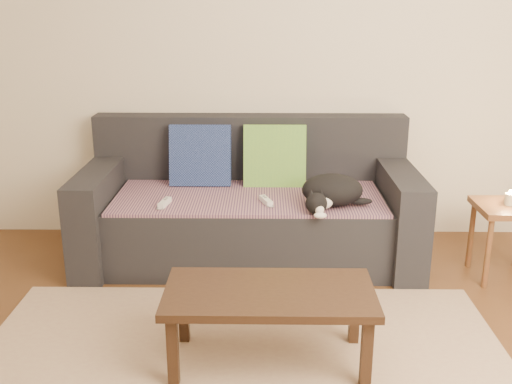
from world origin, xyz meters
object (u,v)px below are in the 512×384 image
sofa (249,210)px  coffee_table (269,300)px  cat (331,191)px  wii_remote_b (266,201)px  wii_remote_a (165,203)px  side_table (507,218)px

sofa → coffee_table: (0.12, -1.26, 0.02)m
cat → wii_remote_b: bearing=150.1°
wii_remote_a → coffee_table: 1.16m
sofa → coffee_table: size_ratio=2.24×
cat → side_table: (1.04, -0.02, -0.15)m
sofa → side_table: sofa is taller
sofa → wii_remote_b: (0.11, -0.24, 0.15)m
cat → wii_remote_b: 0.39m
coffee_table → side_table: bearing=33.8°
side_table → sofa: bearing=168.4°
wii_remote_b → cat: bearing=-117.2°
sofa → cat: size_ratio=4.59×
wii_remote_a → coffee_table: (0.62, -0.97, -0.13)m
cat → coffee_table: size_ratio=0.49×
sofa → coffee_table: sofa is taller
cat → wii_remote_a: bearing=157.5°
cat → wii_remote_a: cat is taller
sofa → wii_remote_a: size_ratio=14.00×
wii_remote_a → cat: bearing=-79.8°
wii_remote_a → wii_remote_b: bearing=-75.1°
side_table → coffee_table: 1.70m
cat → side_table: bearing=-23.4°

